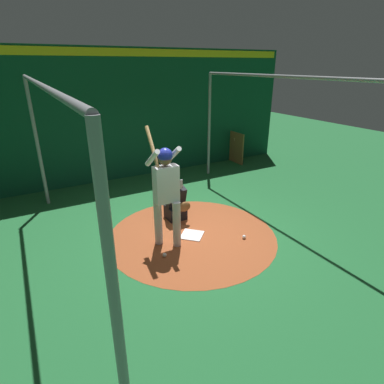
% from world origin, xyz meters
% --- Properties ---
extents(ground_plane, '(27.18, 27.18, 0.00)m').
position_xyz_m(ground_plane, '(0.00, 0.00, 0.00)').
color(ground_plane, '#216633').
extents(dirt_circle, '(3.37, 3.37, 0.01)m').
position_xyz_m(dirt_circle, '(0.00, 0.00, 0.00)').
color(dirt_circle, '#9E4C28').
rests_on(dirt_circle, ground).
extents(home_plate, '(0.59, 0.59, 0.01)m').
position_xyz_m(home_plate, '(0.00, 0.00, 0.01)').
color(home_plate, white).
rests_on(home_plate, dirt_circle).
extents(batter, '(0.68, 0.49, 2.22)m').
position_xyz_m(batter, '(0.05, -0.56, 1.17)').
color(batter, '#BCBCC0').
rests_on(batter, ground).
extents(catcher, '(0.58, 0.40, 0.97)m').
position_xyz_m(catcher, '(-0.80, 0.06, 0.38)').
color(catcher, black).
rests_on(catcher, ground).
extents(back_wall, '(0.22, 11.18, 3.65)m').
position_xyz_m(back_wall, '(-4.14, 0.00, 1.84)').
color(back_wall, '#0F472D').
rests_on(back_wall, ground).
extents(cage_frame, '(6.35, 4.77, 3.01)m').
position_xyz_m(cage_frame, '(0.00, 0.00, 2.15)').
color(cage_frame, gray).
rests_on(cage_frame, ground).
extents(bat_rack, '(1.18, 0.19, 1.05)m').
position_xyz_m(bat_rack, '(-3.89, 3.84, 0.49)').
color(bat_rack, olive).
rests_on(bat_rack, ground).
extents(baseball_0, '(0.07, 0.07, 0.07)m').
position_xyz_m(baseball_0, '(0.62, 0.84, 0.04)').
color(baseball_0, white).
rests_on(baseball_0, dirt_circle).
extents(baseball_1, '(0.07, 0.07, 0.07)m').
position_xyz_m(baseball_1, '(0.43, -0.80, 0.04)').
color(baseball_1, white).
rests_on(baseball_1, dirt_circle).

